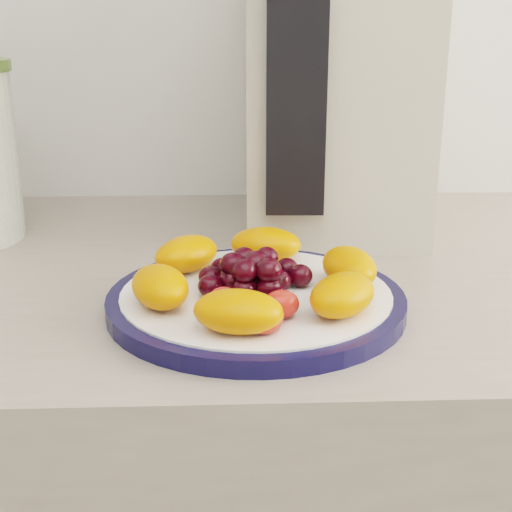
{
  "coord_description": "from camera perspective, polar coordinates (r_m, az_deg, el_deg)",
  "views": [
    {
      "loc": [
        -0.0,
        0.48,
        1.15
      ],
      "look_at": [
        0.02,
        1.06,
        0.95
      ],
      "focal_mm": 50.0,
      "sensor_mm": 36.0,
      "label": 1
    }
  ],
  "objects": [
    {
      "name": "plate_rim",
      "position": [
        0.63,
        0.0,
        -3.66
      ],
      "size": [
        0.26,
        0.26,
        0.01
      ],
      "primitive_type": "cylinder",
      "color": "#0E0E34",
      "rests_on": "counter"
    },
    {
      "name": "plate_face",
      "position": [
        0.63,
        0.0,
        -3.57
      ],
      "size": [
        0.24,
        0.24,
        0.02
      ],
      "primitive_type": "cylinder",
      "color": "white",
      "rests_on": "counter"
    },
    {
      "name": "appliance_body",
      "position": [
        0.88,
        6.07,
        13.85
      ],
      "size": [
        0.21,
        0.29,
        0.35
      ],
      "primitive_type": "cube",
      "rotation": [
        0.0,
        0.0,
        -0.04
      ],
      "color": "beige",
      "rests_on": "counter"
    },
    {
      "name": "appliance_panel",
      "position": [
        0.73,
        3.26,
        13.4
      ],
      "size": [
        0.06,
        0.02,
        0.26
      ],
      "primitive_type": "cube",
      "rotation": [
        0.0,
        0.0,
        -0.04
      ],
      "color": "black",
      "rests_on": "appliance_body"
    },
    {
      "name": "fruit_plate",
      "position": [
        0.62,
        -0.04,
        -1.62
      ],
      "size": [
        0.23,
        0.23,
        0.04
      ],
      "color": "#EB6103",
      "rests_on": "plate_face"
    }
  ]
}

